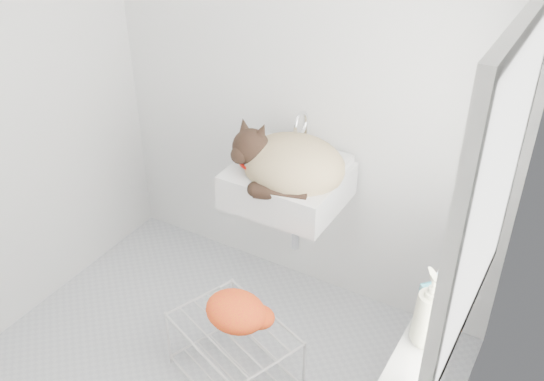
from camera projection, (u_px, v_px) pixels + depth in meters
The scene contains 13 objects.
back_wall at pixel (302, 71), 2.98m from camera, with size 2.20×0.02×2.50m, color white.
right_wall at pixel (477, 254), 1.78m from camera, with size 0.02×2.00×2.50m, color white.
window_glass at pixel (495, 191), 1.88m from camera, with size 0.01×0.80×1.00m, color white.
window_frame at pixel (490, 190), 1.88m from camera, with size 0.04×0.90×1.10m, color white.
windowsill at pixel (445, 308), 2.19m from camera, with size 0.16×0.88×0.04m, color white.
sink at pixel (288, 170), 2.97m from camera, with size 0.54×0.47×0.22m, color white.
faucet at pixel (306, 129), 3.03m from camera, with size 0.20×0.14×0.20m, color silver, non-canonical shape.
cat at pixel (288, 165), 2.93m from camera, with size 0.51×0.41×0.33m.
wire_rack at pixel (234, 355), 2.90m from camera, with size 0.55×0.39×0.33m, color silver.
towel at pixel (236, 317), 2.82m from camera, with size 0.30×0.22×0.13m, color orange.
bottle_a at pixel (424, 341), 2.03m from camera, with size 0.09×0.09×0.23m, color beige.
bottle_b at pixel (434, 322), 2.10m from camera, with size 0.10×0.10×0.22m, color teal.
bottle_c at pixel (453, 282), 2.28m from camera, with size 0.12×0.12×0.15m, color silver.
Camera 1 is at (1.29, -1.51, 2.36)m, focal length 40.63 mm.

